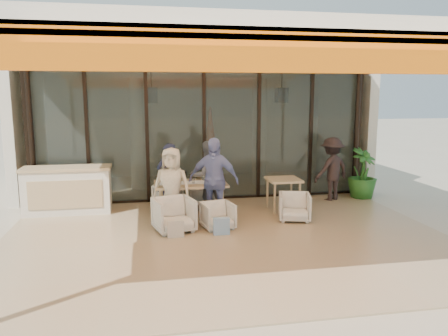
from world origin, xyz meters
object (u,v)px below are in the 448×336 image
object	(u,v)px
diner_periwinkle	(214,180)
standing_woman	(332,169)
side_table	(283,183)
potted_palm	(363,173)
chair_far_right	(204,192)
diner_grey	(207,176)
chair_near_right	(218,215)
chair_far_left	(168,194)
host_counter	(68,190)
diner_navy	(169,178)
dining_table	(190,185)
side_chair	(295,206)
diner_cream	(172,186)
chair_near_left	(174,213)

from	to	relation	value
diner_periwinkle	standing_woman	distance (m)	3.36
side_table	potted_palm	size ratio (longest dim) A/B	0.59
chair_far_right	diner_grey	size ratio (longest dim) A/B	0.39
chair_near_right	standing_woman	distance (m)	3.62
chair_far_left	host_counter	bearing A→B (deg)	23.91
chair_far_left	diner_navy	size ratio (longest dim) A/B	0.41
dining_table	potted_palm	xyz separation A→B (m)	(4.39, 0.90, -0.06)
diner_grey	side_chair	distance (m)	2.04
chair_far_right	diner_periwinkle	world-z (taller)	diner_periwinkle
diner_periwinkle	standing_woman	world-z (taller)	diner_periwinkle
diner_cream	potted_palm	xyz separation A→B (m)	(4.81, 1.35, -0.14)
host_counter	dining_table	world-z (taller)	host_counter
diner_periwinkle	standing_woman	xyz separation A→B (m)	(3.11, 1.28, -0.09)
dining_table	potted_palm	world-z (taller)	potted_palm
dining_table	potted_palm	size ratio (longest dim) A/B	1.19
host_counter	diner_periwinkle	bearing A→B (deg)	-21.27
diner_grey	diner_cream	size ratio (longest dim) A/B	1.01
diner_periwinkle	potted_palm	bearing A→B (deg)	39.85
chair_far_left	diner_navy	xyz separation A→B (m)	(0.00, -0.50, 0.46)
chair_near_right	diner_periwinkle	world-z (taller)	diner_periwinkle
dining_table	diner_navy	bearing A→B (deg)	132.85
chair_far_right	chair_near_left	size ratio (longest dim) A/B	0.86
host_counter	chair_near_right	world-z (taller)	host_counter
diner_navy	side_table	bearing A→B (deg)	151.80
dining_table	side_table	distance (m)	2.07
chair_far_left	side_chair	distance (m)	2.97
host_counter	chair_near_left	xyz separation A→B (m)	(2.17, -1.67, -0.17)
diner_navy	dining_table	bearing A→B (deg)	113.18
host_counter	chair_far_left	distance (m)	2.19
host_counter	diner_grey	bearing A→B (deg)	-5.16
diner_cream	side_table	bearing A→B (deg)	30.56
chair_near_right	diner_navy	xyz separation A→B (m)	(-0.84, 1.40, 0.48)
chair_near_left	diner_navy	xyz separation A→B (m)	(0.00, 1.40, 0.41)
chair_far_right	chair_near_left	distance (m)	2.08
diner_navy	diner_grey	bearing A→B (deg)	160.33
dining_table	chair_far_right	xyz separation A→B (m)	(0.43, 0.94, -0.38)
chair_near_left	side_chair	bearing A→B (deg)	-7.56
dining_table	chair_far_right	size ratio (longest dim) A/B	2.43
chair_far_left	side_chair	bearing A→B (deg)	164.76
chair_far_left	diner_periwinkle	world-z (taller)	diner_periwinkle
chair_far_right	side_chair	xyz separation A→B (m)	(1.64, -1.62, 0.01)
chair_near_right	diner_periwinkle	size ratio (longest dim) A/B	0.34
host_counter	chair_far_right	bearing A→B (deg)	4.33
diner_cream	chair_far_right	bearing A→B (deg)	77.61
chair_far_left	chair_near_right	distance (m)	2.08
chair_far_left	diner_navy	world-z (taller)	diner_navy
chair_far_right	potted_palm	distance (m)	3.98
chair_far_left	diner_periwinkle	bearing A→B (deg)	138.88
chair_far_left	standing_woman	size ratio (longest dim) A/B	0.40
chair_far_right	chair_far_left	bearing A→B (deg)	15.48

